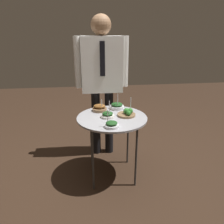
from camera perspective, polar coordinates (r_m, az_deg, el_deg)
The scene contains 8 objects.
ground_plane at distance 2.43m, azimuth 0.00°, elevation -15.90°, with size 8.00×8.00×0.00m, color black.
serving_cart at distance 2.13m, azimuth 0.00°, elevation -2.41°, with size 0.68×0.68×0.66m.
bowl_spinach_center at distance 2.09m, azimuth -1.16°, elevation -0.74°, with size 0.13×0.13×0.18m.
bowl_spinach_far_rim at distance 2.32m, azimuth 1.29°, elevation 1.57°, with size 0.15×0.15×0.17m.
bowl_spinach_front_left at distance 1.88m, azimuth -0.12°, elevation -3.28°, with size 0.13×0.13×0.16m.
bowl_roast_mid_left at distance 2.26m, azimuth -3.27°, elevation 1.03°, with size 0.15×0.15×0.13m.
bowl_broccoli_back_right at distance 2.13m, azimuth 3.95°, elevation -0.31°, with size 0.18×0.18×0.18m.
waiter_figure at distance 2.47m, azimuth -2.69°, elevation 10.56°, with size 0.59×0.22×1.61m.
Camera 1 is at (-0.24, -1.94, 1.44)m, focal length 35.00 mm.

